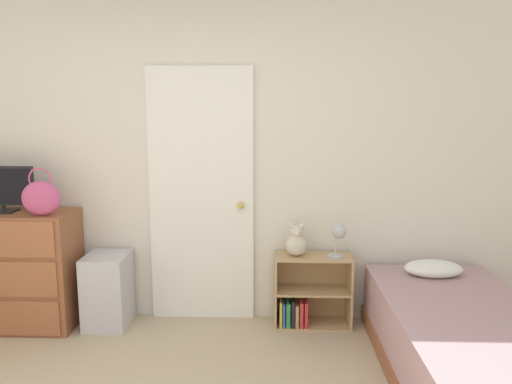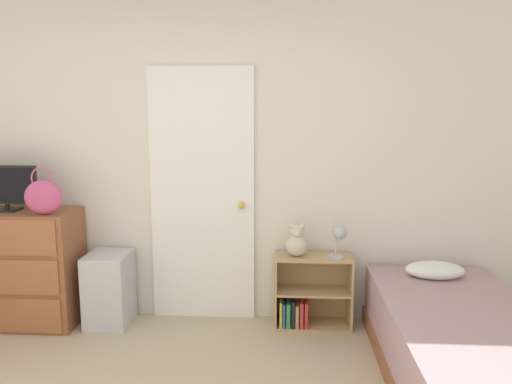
# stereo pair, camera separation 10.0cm
# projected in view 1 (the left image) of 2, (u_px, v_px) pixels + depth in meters

# --- Properties ---
(wall_back) EXTENTS (10.00, 0.06, 2.55)m
(wall_back) POSITION_uv_depth(u_px,v_px,m) (208.00, 163.00, 4.00)
(wall_back) COLOR silver
(wall_back) RESTS_ON ground_plane
(door_closed) EXTENTS (0.83, 0.09, 2.03)m
(door_closed) POSITION_uv_depth(u_px,v_px,m) (202.00, 196.00, 3.99)
(door_closed) COLOR white
(door_closed) RESTS_ON ground_plane
(dresser) EXTENTS (1.06, 0.45, 0.92)m
(dresser) POSITION_uv_depth(u_px,v_px,m) (8.00, 270.00, 3.91)
(dresser) COLOR brown
(dresser) RESTS_ON ground_plane
(tv) EXTENTS (0.49, 0.16, 0.36)m
(tv) POSITION_uv_depth(u_px,v_px,m) (2.00, 188.00, 3.80)
(tv) COLOR black
(tv) RESTS_ON dresser
(handbag) EXTENTS (0.29, 0.12, 0.36)m
(handbag) POSITION_uv_depth(u_px,v_px,m) (41.00, 198.00, 3.67)
(handbag) COLOR #C64C7F
(handbag) RESTS_ON dresser
(storage_bin) EXTENTS (0.33, 0.38, 0.58)m
(storage_bin) POSITION_uv_depth(u_px,v_px,m) (108.00, 290.00, 3.95)
(storage_bin) COLOR silver
(storage_bin) RESTS_ON ground_plane
(bookshelf) EXTENTS (0.60, 0.27, 0.57)m
(bookshelf) POSITION_uv_depth(u_px,v_px,m) (307.00, 296.00, 3.96)
(bookshelf) COLOR tan
(bookshelf) RESTS_ON ground_plane
(teddy_bear) EXTENTS (0.17, 0.17, 0.26)m
(teddy_bear) POSITION_uv_depth(u_px,v_px,m) (296.00, 242.00, 3.89)
(teddy_bear) COLOR beige
(teddy_bear) RESTS_ON bookshelf
(desk_lamp) EXTENTS (0.14, 0.14, 0.26)m
(desk_lamp) POSITION_uv_depth(u_px,v_px,m) (339.00, 235.00, 3.82)
(desk_lamp) COLOR #B2B2B7
(desk_lamp) RESTS_ON bookshelf
(bed) EXTENTS (0.96, 1.98, 0.58)m
(bed) POSITION_uv_depth(u_px,v_px,m) (467.00, 348.00, 3.10)
(bed) COLOR brown
(bed) RESTS_ON ground_plane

